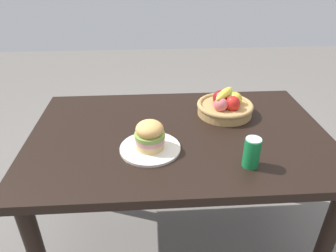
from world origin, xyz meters
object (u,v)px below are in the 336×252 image
at_px(sandwich, 150,135).
at_px(fruit_basket, 225,105).
at_px(plate, 150,148).
at_px(soda_can, 252,152).

xyz_separation_m(sandwich, fruit_basket, (0.40, 0.31, -0.03)).
relative_size(plate, soda_can, 2.09).
bearing_deg(plate, fruit_basket, 37.85).
height_order(plate, sandwich, sandwich).
bearing_deg(fruit_basket, plate, -142.15).
distance_m(sandwich, fruit_basket, 0.50).
height_order(sandwich, soda_can, sandwich).
relative_size(sandwich, fruit_basket, 0.45).
bearing_deg(plate, sandwich, 0.00).
height_order(plate, soda_can, soda_can).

